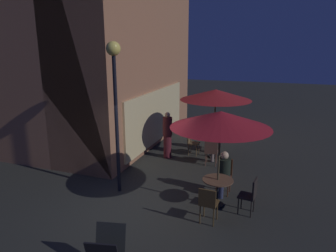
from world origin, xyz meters
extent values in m
plane|color=#2A2B27|center=(0.00, 0.00, 0.00)|extent=(60.00, 60.00, 0.00)
cube|color=#A76F4F|center=(5.58, 2.55, 4.64)|extent=(8.24, 2.33, 9.28)
cube|color=#A76F4F|center=(2.62, 5.38, 4.64)|extent=(2.33, 7.97, 9.28)
cube|color=beige|center=(5.17, 1.35, 1.25)|extent=(5.77, 0.08, 2.10)
cylinder|color=black|center=(0.90, 0.82, 1.93)|extent=(0.10, 0.10, 3.85)
sphere|color=#FBE464|center=(0.90, 0.82, 3.96)|extent=(0.38, 0.38, 0.38)
cube|color=black|center=(-2.05, -0.61, 0.48)|extent=(0.41, 0.60, 0.93)
cylinder|color=black|center=(0.98, -1.98, 0.01)|extent=(0.40, 0.40, 0.03)
cylinder|color=black|center=(0.98, -1.98, 0.36)|extent=(0.06, 0.06, 0.71)
cylinder|color=brown|center=(0.98, -1.98, 0.73)|extent=(0.79, 0.79, 0.03)
cylinder|color=black|center=(4.50, -1.16, 0.01)|extent=(0.40, 0.40, 0.03)
cylinder|color=black|center=(4.50, -1.16, 0.38)|extent=(0.06, 0.06, 0.75)
cylinder|color=olive|center=(4.50, -1.16, 0.77)|extent=(0.64, 0.64, 0.03)
cylinder|color=black|center=(0.98, -1.98, 0.03)|extent=(0.36, 0.36, 0.06)
cylinder|color=#473D2B|center=(0.98, -1.98, 1.23)|extent=(0.05, 0.05, 2.47)
cone|color=maroon|center=(0.98, -1.98, 2.32)|extent=(2.46, 2.46, 0.40)
cylinder|color=black|center=(4.50, -1.16, 0.03)|extent=(0.36, 0.36, 0.06)
cylinder|color=#4E3720|center=(4.50, -1.16, 1.24)|extent=(0.05, 0.05, 2.49)
cone|color=maroon|center=(4.50, -1.16, 2.35)|extent=(2.53, 2.53, 0.37)
cylinder|color=black|center=(0.75, -2.55, 0.22)|extent=(0.03, 0.03, 0.44)
cylinder|color=black|center=(1.06, -2.59, 0.22)|extent=(0.03, 0.03, 0.44)
cylinder|color=black|center=(0.70, -2.86, 0.22)|extent=(0.03, 0.03, 0.44)
cylinder|color=black|center=(1.02, -2.90, 0.22)|extent=(0.03, 0.03, 0.44)
cube|color=black|center=(0.88, -2.72, 0.46)|extent=(0.44, 0.44, 0.04)
cube|color=black|center=(0.86, -2.90, 0.71)|extent=(0.39, 0.09, 0.46)
cylinder|color=#592E1B|center=(1.58, -2.16, 0.23)|extent=(0.03, 0.03, 0.46)
cylinder|color=#592E1B|center=(1.59, -1.84, 0.23)|extent=(0.03, 0.03, 0.46)
cylinder|color=#592E1B|center=(1.90, -2.17, 0.23)|extent=(0.03, 0.03, 0.46)
cylinder|color=#592E1B|center=(1.91, -1.85, 0.23)|extent=(0.03, 0.03, 0.46)
cube|color=#592E1B|center=(1.74, -2.00, 0.48)|extent=(0.41, 0.41, 0.04)
cube|color=#592E1B|center=(1.92, -2.01, 0.74)|extent=(0.05, 0.40, 0.48)
cylinder|color=#4D381E|center=(0.36, -1.78, 0.24)|extent=(0.03, 0.03, 0.47)
cylinder|color=#4D381E|center=(0.34, -2.10, 0.24)|extent=(0.03, 0.03, 0.47)
cylinder|color=#4D381E|center=(0.04, -1.76, 0.24)|extent=(0.03, 0.03, 0.47)
cylinder|color=#4D381E|center=(0.02, -2.08, 0.24)|extent=(0.03, 0.03, 0.47)
cube|color=#4D381E|center=(0.19, -1.93, 0.49)|extent=(0.43, 0.43, 0.04)
cube|color=#4D381E|center=(0.01, -1.92, 0.71)|extent=(0.06, 0.41, 0.40)
cylinder|color=brown|center=(5.10, -1.24, 0.23)|extent=(0.03, 0.03, 0.45)
cylinder|color=brown|center=(5.05, -0.91, 0.23)|extent=(0.03, 0.03, 0.45)
cylinder|color=brown|center=(5.42, -1.19, 0.23)|extent=(0.03, 0.03, 0.45)
cylinder|color=brown|center=(5.38, -0.86, 0.23)|extent=(0.03, 0.03, 0.45)
cube|color=brown|center=(5.24, -1.05, 0.47)|extent=(0.47, 0.47, 0.04)
cube|color=brown|center=(5.42, -1.02, 0.72)|extent=(0.10, 0.42, 0.47)
cylinder|color=brown|center=(4.68, -0.56, 0.22)|extent=(0.03, 0.03, 0.44)
cylinder|color=brown|center=(4.36, -0.55, 0.22)|extent=(0.03, 0.03, 0.44)
cylinder|color=brown|center=(4.69, -0.24, 0.22)|extent=(0.03, 0.03, 0.44)
cylinder|color=brown|center=(4.37, -0.23, 0.22)|extent=(0.03, 0.03, 0.44)
cube|color=brown|center=(4.52, -0.39, 0.46)|extent=(0.41, 0.41, 0.04)
cube|color=brown|center=(4.53, -0.22, 0.70)|extent=(0.39, 0.05, 0.46)
cylinder|color=brown|center=(3.92, -1.04, 0.23)|extent=(0.03, 0.03, 0.46)
cylinder|color=brown|center=(3.95, -1.39, 0.23)|extent=(0.03, 0.03, 0.46)
cylinder|color=brown|center=(3.57, -1.08, 0.23)|extent=(0.03, 0.03, 0.46)
cylinder|color=brown|center=(3.61, -1.42, 0.23)|extent=(0.03, 0.03, 0.46)
cube|color=brown|center=(3.76, -1.23, 0.48)|extent=(0.47, 0.47, 0.04)
cube|color=brown|center=(3.57, -1.25, 0.72)|extent=(0.08, 0.44, 0.44)
cube|color=#2B3152|center=(1.60, -2.00, 0.49)|extent=(0.37, 0.37, 0.14)
cylinder|color=#2B3152|center=(1.44, -1.99, 0.24)|extent=(0.14, 0.14, 0.49)
cylinder|color=black|center=(1.74, -2.00, 0.76)|extent=(0.36, 0.36, 0.54)
sphere|color=beige|center=(1.74, -2.00, 1.13)|extent=(0.22, 0.22, 0.22)
cube|color=#531427|center=(5.10, -1.07, 0.49)|extent=(0.40, 0.36, 0.14)
cylinder|color=#531427|center=(4.94, -1.09, 0.24)|extent=(0.14, 0.14, 0.49)
cylinder|color=#2A5039|center=(5.24, -1.05, 0.78)|extent=(0.31, 0.31, 0.57)
sphere|color=brown|center=(5.24, -1.05, 1.16)|extent=(0.21, 0.21, 0.21)
cube|color=slate|center=(3.90, -1.22, 0.49)|extent=(0.39, 0.36, 0.14)
cylinder|color=slate|center=(4.06, -1.20, 0.24)|extent=(0.14, 0.14, 0.49)
cylinder|color=black|center=(3.76, -1.23, 0.78)|extent=(0.33, 0.33, 0.58)
sphere|color=beige|center=(3.76, -1.23, 1.17)|extent=(0.21, 0.21, 0.21)
cylinder|color=#541A23|center=(3.90, 0.44, 0.43)|extent=(0.29, 0.29, 0.85)
cylinder|color=#551E22|center=(3.90, 0.44, 1.19)|extent=(0.34, 0.34, 0.68)
sphere|color=tan|center=(3.90, 0.44, 1.62)|extent=(0.19, 0.19, 0.19)
camera|label=1|loc=(-6.22, -3.22, 4.05)|focal=32.88mm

